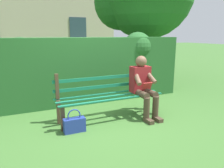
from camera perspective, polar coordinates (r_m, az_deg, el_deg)
ground at (r=4.24m, az=-0.56°, el=-9.07°), size 60.00×60.00×0.00m
park_bench at (r=4.15m, az=-0.97°, el=-3.02°), size 2.04×0.49×0.91m
person_seated at (r=4.27m, az=8.24°, el=-0.16°), size 0.44×0.73×1.19m
hedge_backdrop at (r=5.23m, az=-8.18°, el=4.25°), size 5.07×0.88×1.66m
building_facade at (r=13.06m, az=-20.45°, el=19.93°), size 8.40×2.77×6.68m
handbag at (r=3.69m, az=-9.90°, el=-10.49°), size 0.36×0.14×0.40m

